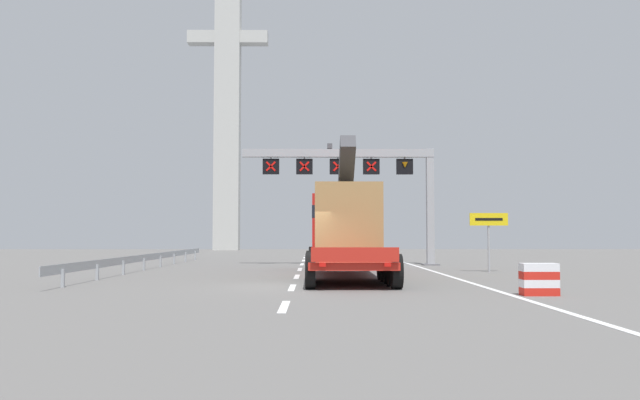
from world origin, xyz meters
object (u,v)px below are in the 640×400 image
(overhead_lane_gantry, at_px, (362,171))
(exit_sign_yellow, at_px, (489,226))
(heavy_haul_truck_red, at_px, (342,228))
(crash_barrier_striped, at_px, (539,279))
(bridge_pylon_distant, at_px, (228,75))

(overhead_lane_gantry, relative_size, exit_sign_yellow, 4.10)
(overhead_lane_gantry, distance_m, heavy_haul_truck_red, 9.26)
(heavy_haul_truck_red, height_order, crash_barrier_striped, heavy_haul_truck_red)
(heavy_haul_truck_red, bearing_deg, exit_sign_yellow, 14.69)
(crash_barrier_striped, bearing_deg, heavy_haul_truck_red, 118.09)
(heavy_haul_truck_red, distance_m, bridge_pylon_distant, 49.04)
(heavy_haul_truck_red, distance_m, exit_sign_yellow, 6.99)
(crash_barrier_striped, bearing_deg, overhead_lane_gantry, 101.26)
(overhead_lane_gantry, height_order, exit_sign_yellow, overhead_lane_gantry)
(exit_sign_yellow, bearing_deg, bridge_pylon_distant, 112.59)
(exit_sign_yellow, bearing_deg, crash_barrier_striped, -98.36)
(overhead_lane_gantry, xyz_separation_m, exit_sign_yellow, (5.26, -6.76, -3.19))
(overhead_lane_gantry, xyz_separation_m, bridge_pylon_distant, (-12.48, 35.87, 14.40))
(crash_barrier_striped, height_order, bridge_pylon_distant, bridge_pylon_distant)
(bridge_pylon_distant, bearing_deg, heavy_haul_truck_red, -76.12)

